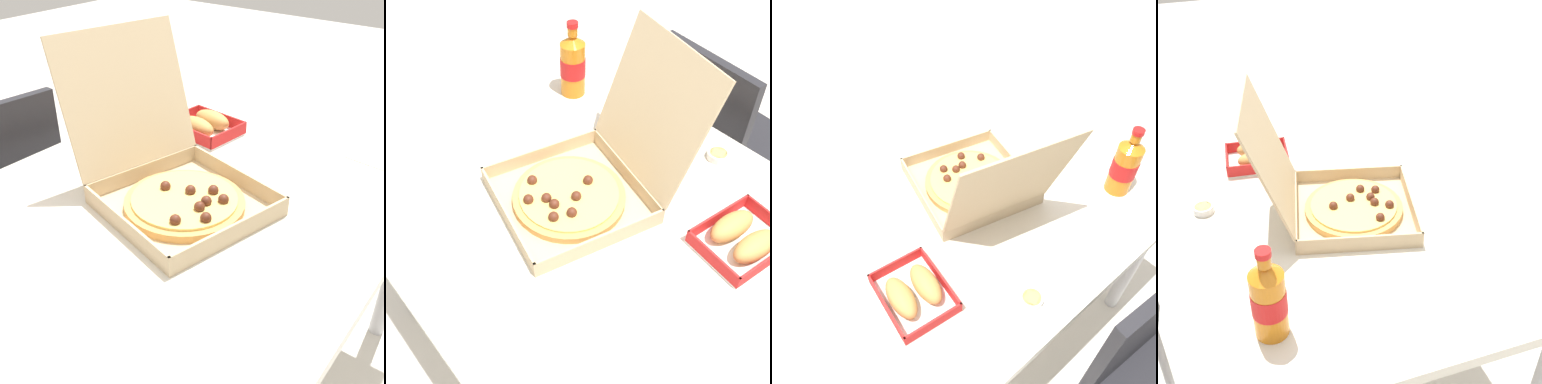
{
  "view_description": "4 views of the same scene",
  "coord_description": "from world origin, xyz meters",
  "views": [
    {
      "loc": [
        -0.76,
        -0.57,
        1.3
      ],
      "look_at": [
        -0.09,
        -0.05,
        0.76
      ],
      "focal_mm": 44.18,
      "sensor_mm": 36.0,
      "label": 1
    },
    {
      "loc": [
        0.5,
        -0.51,
        1.55
      ],
      "look_at": [
        -0.09,
        -0.0,
        0.72
      ],
      "focal_mm": 44.7,
      "sensor_mm": 36.0,
      "label": 2
    },
    {
      "loc": [
        0.47,
        0.61,
        1.59
      ],
      "look_at": [
        -0.04,
        -0.0,
        0.73
      ],
      "focal_mm": 37.59,
      "sensor_mm": 36.0,
      "label": 3
    },
    {
      "loc": [
        -1.16,
        0.35,
        1.58
      ],
      "look_at": [
        -0.08,
        -0.02,
        0.78
      ],
      "focal_mm": 49.07,
      "sensor_mm": 36.0,
      "label": 4
    }
  ],
  "objects": [
    {
      "name": "cola_bottle",
      "position": [
        -0.42,
        0.27,
        0.8
      ],
      "size": [
        0.07,
        0.07,
        0.22
      ],
      "color": "orange",
      "rests_on": "dining_table"
    },
    {
      "name": "dining_table",
      "position": [
        0.0,
        0.0,
        0.63
      ],
      "size": [
        1.23,
        0.9,
        0.71
      ],
      "color": "silver",
      "rests_on": "ground_plane"
    },
    {
      "name": "pizza_box_open",
      "position": [
        -0.08,
        0.01,
        0.76
      ],
      "size": [
        0.41,
        0.49,
        0.35
      ],
      "color": "tan",
      "rests_on": "dining_table"
    },
    {
      "name": "dipping_sauce_cup",
      "position": [
        0.05,
        0.36,
        0.72
      ],
      "size": [
        0.06,
        0.06,
        0.02
      ],
      "color": "white",
      "rests_on": "dining_table"
    },
    {
      "name": "bread_side_box",
      "position": [
        0.26,
        0.17,
        0.74
      ],
      "size": [
        0.17,
        0.21,
        0.06
      ],
      "color": "white",
      "rests_on": "dining_table"
    },
    {
      "name": "ground_plane",
      "position": [
        0.0,
        0.0,
        0.0
      ],
      "size": [
        10.0,
        10.0,
        0.0
      ],
      "primitive_type": "plane",
      "color": "beige"
    }
  ]
}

